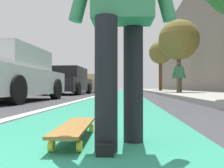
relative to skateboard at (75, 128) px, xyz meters
name	(u,v)px	position (x,y,z in m)	size (l,w,h in m)	color
ground_plane	(120,96)	(8.75, -0.03, -0.09)	(80.00, 80.00, 0.00)	#38383D
bike_lane_paint	(125,91)	(22.75, -0.03, -0.09)	(56.00, 1.93, 0.00)	#288466
lane_stripe_white	(112,92)	(18.75, 1.09, -0.09)	(52.00, 0.16, 0.01)	silver
sidewalk_curb	(169,92)	(16.75, -3.56, -0.03)	(52.00, 3.20, 0.13)	#9E9B93
building_facade	(195,41)	(20.75, -6.65, 4.66)	(40.00, 1.20, 9.50)	gray
skateboard	(75,128)	(0.00, 0.00, 0.00)	(0.85, 0.23, 0.11)	yellow
skater_person	(122,4)	(-0.15, -0.35, 0.84)	(0.47, 0.72, 1.64)	black
parked_car_near	(8,75)	(4.58, 2.95, 0.63)	(4.17, 2.13, 1.49)	silver
parked_car_mid	(69,81)	(11.13, 2.95, 0.64)	(4.56, 2.05, 1.50)	black
parked_car_far	(87,84)	(17.73, 3.07, 0.61)	(4.56, 2.09, 1.47)	tan
traffic_light	(111,62)	(23.01, 1.49, 3.02)	(0.33, 0.28, 4.52)	#2D2D2D
street_tree_mid	(179,40)	(11.39, -3.16, 2.91)	(2.22, 2.22, 4.14)	brown
street_tree_far	(160,53)	(18.81, -3.16, 3.29)	(1.98, 1.98, 4.43)	brown
pedestrian_distant	(179,76)	(10.41, -2.97, 0.87)	(0.47, 0.74, 1.69)	brown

